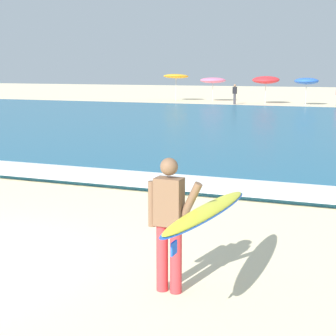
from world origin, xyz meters
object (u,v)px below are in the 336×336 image
(surfer_with_board, at_px, (190,215))
(beach_umbrella_0, at_px, (176,76))
(beach_umbrella_2, at_px, (266,80))
(beach_umbrella_3, at_px, (306,81))
(beach_umbrella_1, at_px, (213,80))
(beachgoer_near_row_left, at_px, (235,94))

(surfer_with_board, bearing_deg, beach_umbrella_0, 110.91)
(beach_umbrella_2, xyz_separation_m, beach_umbrella_3, (3.25, -0.57, -0.05))
(beach_umbrella_2, bearing_deg, surfer_with_board, -80.10)
(beach_umbrella_1, height_order, beach_umbrella_3, beach_umbrella_3)
(surfer_with_board, height_order, beach_umbrella_3, beach_umbrella_3)
(beach_umbrella_0, relative_size, beach_umbrella_1, 1.08)
(surfer_with_board, bearing_deg, beachgoer_near_row_left, 103.63)
(beach_umbrella_2, bearing_deg, beach_umbrella_3, -9.94)
(beach_umbrella_1, xyz_separation_m, beach_umbrella_3, (8.25, -2.53, 0.06))
(beach_umbrella_3, height_order, beachgoer_near_row_left, beach_umbrella_3)
(beach_umbrella_1, distance_m, beach_umbrella_2, 5.37)
(surfer_with_board, bearing_deg, beach_umbrella_3, 95.03)
(beach_umbrella_1, bearing_deg, beach_umbrella_0, -170.07)
(beach_umbrella_3, bearing_deg, beachgoer_near_row_left, -172.18)
(surfer_with_board, distance_m, beachgoer_near_row_left, 36.76)
(surfer_with_board, relative_size, beach_umbrella_3, 1.41)
(beachgoer_near_row_left, bearing_deg, beach_umbrella_2, 30.97)
(surfer_with_board, relative_size, beach_umbrella_2, 1.31)
(surfer_with_board, height_order, beach_umbrella_2, beach_umbrella_2)
(surfer_with_board, bearing_deg, beach_umbrella_1, 106.38)
(surfer_with_board, distance_m, beach_umbrella_3, 36.62)
(surfer_with_board, height_order, beach_umbrella_0, beach_umbrella_0)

